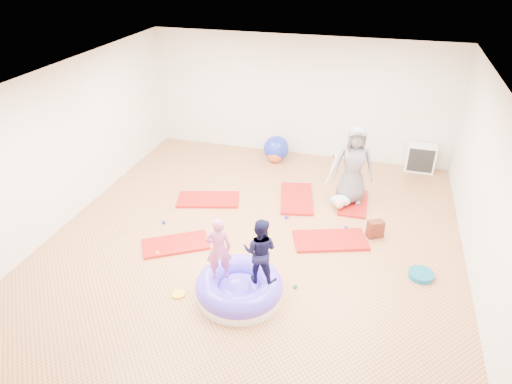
# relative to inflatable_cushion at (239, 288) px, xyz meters

# --- Properties ---
(room) EXTENTS (7.01, 8.01, 2.81)m
(room) POSITION_rel_inflatable_cushion_xyz_m (-0.18, 1.25, 1.24)
(room) COLOR #CB814B
(room) RESTS_ON ground
(gym_mat_front_left) EXTENTS (1.25, 1.06, 0.05)m
(gym_mat_front_left) POSITION_rel_inflatable_cushion_xyz_m (-1.44, 0.91, -0.13)
(gym_mat_front_left) COLOR #AA0015
(gym_mat_front_left) RESTS_ON ground
(gym_mat_mid_left) EXTENTS (1.34, 0.91, 0.05)m
(gym_mat_mid_left) POSITION_rel_inflatable_cushion_xyz_m (-1.45, 2.49, -0.13)
(gym_mat_mid_left) COLOR #AA0015
(gym_mat_mid_left) RESTS_ON ground
(gym_mat_center_back) EXTENTS (0.87, 1.35, 0.05)m
(gym_mat_center_back) POSITION_rel_inflatable_cushion_xyz_m (0.26, 3.01, -0.13)
(gym_mat_center_back) COLOR #AA0015
(gym_mat_center_back) RESTS_ON ground
(gym_mat_right) EXTENTS (1.39, 1.00, 0.05)m
(gym_mat_right) POSITION_rel_inflatable_cushion_xyz_m (1.11, 1.74, -0.13)
(gym_mat_right) COLOR #AA0015
(gym_mat_right) RESTS_ON ground
(gym_mat_rear_right) EXTENTS (0.56, 1.08, 0.04)m
(gym_mat_rear_right) POSITION_rel_inflatable_cushion_xyz_m (1.38, 3.15, -0.13)
(gym_mat_rear_right) COLOR #AA0015
(gym_mat_rear_right) RESTS_ON ground
(inflatable_cushion) EXTENTS (1.28, 1.28, 0.40)m
(inflatable_cushion) POSITION_rel_inflatable_cushion_xyz_m (0.00, 0.00, 0.00)
(inflatable_cushion) COLOR white
(inflatable_cushion) RESTS_ON ground
(child_pink) EXTENTS (0.43, 0.37, 1.00)m
(child_pink) POSITION_rel_inflatable_cushion_xyz_m (-0.28, -0.03, 0.72)
(child_pink) COLOR #C9598E
(child_pink) RESTS_ON inflatable_cushion
(child_navy) EXTENTS (0.50, 0.39, 1.02)m
(child_navy) POSITION_rel_inflatable_cushion_xyz_m (0.29, 0.07, 0.72)
(child_navy) COLOR black
(child_navy) RESTS_ON inflatable_cushion
(adult_caregiver) EXTENTS (0.84, 0.63, 1.57)m
(adult_caregiver) POSITION_rel_inflatable_cushion_xyz_m (1.30, 3.20, 0.67)
(adult_caregiver) COLOR slate
(adult_caregiver) RESTS_ON gym_mat_rear_right
(infant) EXTENTS (0.39, 0.39, 0.23)m
(infant) POSITION_rel_inflatable_cushion_xyz_m (1.13, 2.90, 0.00)
(infant) COLOR #A4C0CB
(infant) RESTS_ON gym_mat_rear_right
(ball_pit_balls) EXTENTS (3.34, 1.93, 0.07)m
(ball_pit_balls) POSITION_rel_inflatable_cushion_xyz_m (-0.18, 1.33, -0.12)
(ball_pit_balls) COLOR red
(ball_pit_balls) RESTS_ON ground
(exercise_ball_blue) EXTENTS (0.60, 0.60, 0.60)m
(exercise_ball_blue) POSITION_rel_inflatable_cushion_xyz_m (-0.58, 4.72, 0.14)
(exercise_ball_blue) COLOR #1C2BAD
(exercise_ball_blue) RESTS_ON ground
(exercise_ball_orange) EXTENTS (0.38, 0.38, 0.38)m
(exercise_ball_orange) POSITION_rel_inflatable_cushion_xyz_m (-0.58, 4.60, 0.03)
(exercise_ball_orange) COLOR #E04B1D
(exercise_ball_orange) RESTS_ON ground
(infant_play_gym) EXTENTS (0.74, 0.70, 0.56)m
(infant_play_gym) POSITION_rel_inflatable_cushion_xyz_m (1.09, 4.12, 0.22)
(infant_play_gym) COLOR white
(infant_play_gym) RESTS_ON ground
(cube_shelf) EXTENTS (0.63, 0.31, 0.63)m
(cube_shelf) POSITION_rel_inflatable_cushion_xyz_m (2.66, 5.04, 0.16)
(cube_shelf) COLOR white
(cube_shelf) RESTS_ON ground
(balance_disc) EXTENTS (0.39, 0.39, 0.09)m
(balance_disc) POSITION_rel_inflatable_cushion_xyz_m (2.60, 1.18, -0.11)
(balance_disc) COLOR #105C76
(balance_disc) RESTS_ON ground
(backpack) EXTENTS (0.32, 0.28, 0.31)m
(backpack) POSITION_rel_inflatable_cushion_xyz_m (1.84, 2.11, -0.00)
(backpack) COLOR maroon
(backpack) RESTS_ON ground
(yellow_toy) EXTENTS (0.20, 0.20, 0.03)m
(yellow_toy) POSITION_rel_inflatable_cushion_xyz_m (-0.88, -0.23, -0.14)
(yellow_toy) COLOR #F8A80C
(yellow_toy) RESTS_ON ground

